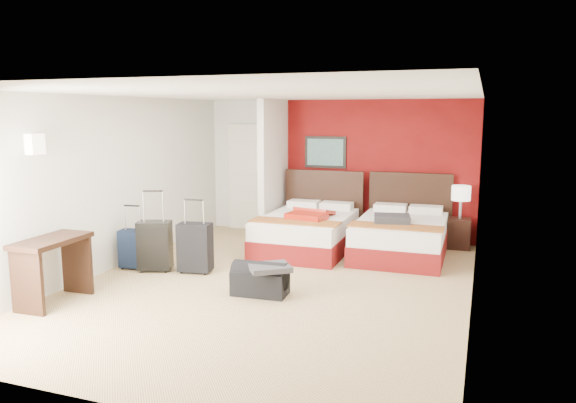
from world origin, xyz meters
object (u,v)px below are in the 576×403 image
at_px(nightstand, 459,233).
at_px(bed_right, 401,238).
at_px(suitcase_navy, 134,250).
at_px(desk, 53,271).
at_px(red_suitcase_open, 311,214).
at_px(table_lamp, 461,202).
at_px(duffel_bag, 260,281).
at_px(bed_left, 306,233).
at_px(suitcase_charcoal, 195,249).
at_px(suitcase_black, 155,247).

bearing_deg(nightstand, bed_right, -136.84).
distance_m(suitcase_navy, desk, 1.58).
height_order(red_suitcase_open, suitcase_navy, red_suitcase_open).
relative_size(table_lamp, desk, 0.58).
bearing_deg(duffel_bag, bed_right, 57.79).
distance_m(red_suitcase_open, desk, 3.99).
bearing_deg(red_suitcase_open, nightstand, 36.10).
bearing_deg(duffel_bag, suitcase_navy, 164.87).
bearing_deg(bed_left, bed_right, 6.08).
relative_size(suitcase_charcoal, desk, 0.71).
bearing_deg(duffel_bag, desk, -156.40).
bearing_deg(nightstand, bed_left, -158.44).
bearing_deg(table_lamp, red_suitcase_open, -153.42).
xyz_separation_m(bed_left, suitcase_black, (-1.70, -1.85, 0.05)).
bearing_deg(bed_left, suitcase_navy, -138.35).
bearing_deg(table_lamp, bed_right, -134.79).
xyz_separation_m(suitcase_black, duffel_bag, (1.84, -0.47, -0.18)).
relative_size(bed_left, table_lamp, 3.54).
relative_size(bed_left, suitcase_navy, 3.59).
bearing_deg(bed_left, suitcase_black, -133.10).
bearing_deg(desk, bed_left, 57.41).
distance_m(table_lamp, desk, 6.31).
bearing_deg(desk, suitcase_navy, 87.92).
bearing_deg(suitcase_black, nightstand, 16.78).
distance_m(suitcase_black, duffel_bag, 1.90).
height_order(red_suitcase_open, nightstand, red_suitcase_open).
bearing_deg(desk, suitcase_charcoal, 59.22).
distance_m(table_lamp, suitcase_black, 5.01).
bearing_deg(desk, bed_right, 43.66).
height_order(suitcase_navy, duffel_bag, suitcase_navy).
bearing_deg(suitcase_navy, nightstand, 25.25).
bearing_deg(bed_right, duffel_bag, -119.65).
xyz_separation_m(table_lamp, suitcase_black, (-4.07, -2.89, -0.44)).
xyz_separation_m(bed_left, suitcase_charcoal, (-1.11, -1.73, 0.05)).
bearing_deg(suitcase_black, suitcase_charcoal, -6.79).
bearing_deg(desk, red_suitcase_open, 55.43).
bearing_deg(suitcase_charcoal, duffel_bag, -34.28).
xyz_separation_m(bed_right, desk, (-3.58, -3.62, 0.11)).
bearing_deg(suitcase_charcoal, suitcase_black, -177.14).
xyz_separation_m(red_suitcase_open, desk, (-2.16, -3.34, -0.24)).
relative_size(suitcase_black, desk, 0.73).
distance_m(nightstand, desk, 6.30).
xyz_separation_m(bed_right, suitcase_navy, (-3.57, -2.04, -0.02)).
distance_m(nightstand, suitcase_navy, 5.29).
xyz_separation_m(table_lamp, desk, (-4.43, -4.47, -0.39)).
bearing_deg(bed_left, red_suitcase_open, -45.59).
relative_size(nightstand, duffel_bag, 0.75).
bearing_deg(table_lamp, duffel_bag, -123.62).
relative_size(red_suitcase_open, suitcase_navy, 1.52).
bearing_deg(suitcase_black, desk, -121.61).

